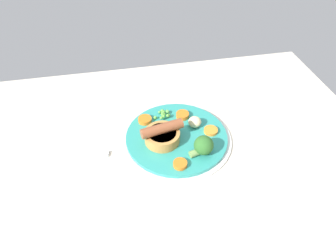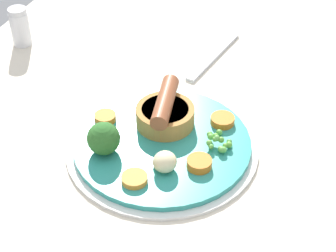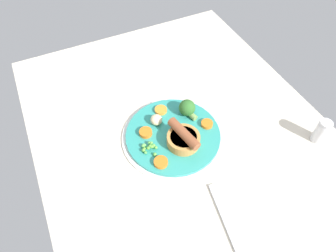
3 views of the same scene
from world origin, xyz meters
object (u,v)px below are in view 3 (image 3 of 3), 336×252
Objects in this scene: pea_pile at (149,147)px; carrot_slice_1 at (207,124)px; carrot_slice_0 at (161,162)px; carrot_slice_4 at (146,133)px; broccoli_floret_near at (187,108)px; salt_shaker at (321,131)px; dinner_plate at (173,136)px; carrot_slice_3 at (161,110)px; potato_chunk_0 at (156,120)px; fork at (225,219)px; sausage_pudding at (183,138)px.

carrot_slice_1 is at bearing 91.93° from pea_pile.
carrot_slice_0 is 10.39cm from carrot_slice_4.
broccoli_floret_near is 1.73× the size of carrot_slice_4.
salt_shaker reaches higher than carrot_slice_0.
broccoli_floret_near reaches higher than dinner_plate.
carrot_slice_3 is at bearing 177.43° from dinner_plate.
carrot_slice_1 is at bearing 82.40° from dinner_plate.
carrot_slice_3 is at bearing 142.53° from pea_pile.
potato_chunk_0 is 0.19× the size of fork.
carrot_slice_1 is (6.76, 12.54, -0.91)cm from potato_chunk_0.
sausage_pudding is 10.11cm from potato_chunk_0.
potato_chunk_0 is 0.96× the size of carrot_slice_4.
carrot_slice_0 is (5.32, 1.00, -0.38)cm from pea_pile.
carrot_slice_1 is (-0.61, 17.94, -0.39)cm from pea_pile.
carrot_slice_0 is (12.68, -4.40, -0.90)cm from potato_chunk_0.
pea_pile is 5.21cm from carrot_slice_4.
salt_shaker reaches higher than fork.
broccoli_floret_near is (-4.94, 6.91, 3.14)cm from dinner_plate.
sausage_pudding reaches higher than dinner_plate.
dinner_plate is 8.41cm from pea_pile.
carrot_slice_0 is 17.94cm from carrot_slice_1.
broccoli_floret_near is 1.80× the size of potato_chunk_0.
fork is (31.42, -6.35, -3.41)cm from broccoli_floret_near.
pea_pile is 9.14cm from potato_chunk_0.
broccoli_floret_near is (-8.90, 5.81, 0.19)cm from sausage_pudding.
dinner_plate is 3.88× the size of salt_shaker.
broccoli_floret_near is 9.56cm from potato_chunk_0.
carrot_slice_0 is at bearing 115.35° from broccoli_floret_near.
carrot_slice_4 reaches higher than carrot_slice_3.
sausage_pudding reaches higher than broccoli_floret_near.
broccoli_floret_near is 18.58cm from carrot_slice_0.
carrot_slice_4 reaches higher than fork.
fork is 36.26cm from salt_shaker.
pea_pile is 1.34× the size of carrot_slice_4.
fork is (22.52, -0.54, -3.22)cm from sausage_pudding.
salt_shaker is (20.97, 42.45, 1.60)cm from carrot_slice_4.
carrot_slice_3 reaches higher than dinner_plate.
fork is 2.45× the size of salt_shaker.
fork is (19.23, 7.55, -1.65)cm from carrot_slice_0.
salt_shaker reaches higher than carrot_slice_1.
sausage_pudding is 13.11cm from carrot_slice_3.
potato_chunk_0 is 0.93× the size of carrot_slice_0.
pea_pile reaches higher than carrot_slice_0.
dinner_plate is 10.17cm from carrot_slice_0.
potato_chunk_0 is at bearing 9.69° from sausage_pudding.
sausage_pudding is at bearing 130.97° from broccoli_floret_near.
pea_pile is 0.64× the size of salt_shaker.
carrot_slice_4 is (-4.47, -16.78, 0.08)cm from carrot_slice_1.
fork is (29.62, 7.40, -1.73)cm from carrot_slice_4.
dinner_plate is 6.04× the size of pea_pile.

